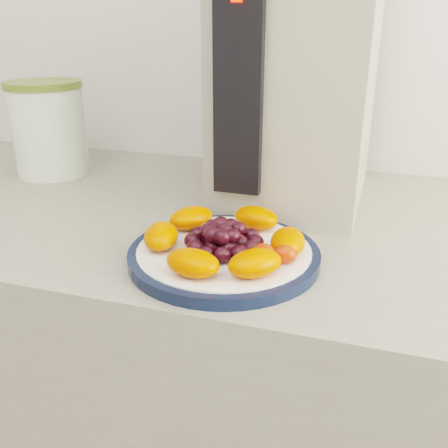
% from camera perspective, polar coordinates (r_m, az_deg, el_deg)
% --- Properties ---
extents(counter, '(3.50, 0.60, 0.90)m').
position_cam_1_polar(counter, '(1.05, -2.56, -21.71)').
color(counter, gray).
rests_on(counter, floor).
extents(cabinet_face, '(3.48, 0.58, 0.84)m').
position_cam_1_polar(cabinet_face, '(1.07, -2.53, -22.86)').
color(cabinet_face, brown).
rests_on(cabinet_face, floor).
extents(plate_rim, '(0.24, 0.24, 0.01)m').
position_cam_1_polar(plate_rim, '(0.63, 0.00, -3.59)').
color(plate_rim, '#0E1A32').
rests_on(plate_rim, counter).
extents(plate_face, '(0.22, 0.22, 0.02)m').
position_cam_1_polar(plate_face, '(0.63, 0.00, -3.51)').
color(plate_face, white).
rests_on(plate_face, counter).
extents(canister, '(0.15, 0.15, 0.16)m').
position_cam_1_polar(canister, '(1.03, -19.38, 9.92)').
color(canister, '#446E1D').
rests_on(canister, counter).
extents(canister_lid, '(0.15, 0.15, 0.01)m').
position_cam_1_polar(canister_lid, '(1.02, -20.03, 14.77)').
color(canister_lid, olive).
rests_on(canister_lid, canister).
extents(appliance_body, '(0.22, 0.31, 0.38)m').
position_cam_1_polar(appliance_body, '(0.82, 8.75, 15.73)').
color(appliance_body, '#A39E8B').
rests_on(appliance_body, counter).
extents(appliance_panel, '(0.07, 0.02, 0.28)m').
position_cam_1_polar(appliance_panel, '(0.68, 1.69, 15.09)').
color(appliance_panel, black).
rests_on(appliance_panel, appliance_body).
extents(fruit_plate, '(0.21, 0.21, 0.03)m').
position_cam_1_polar(fruit_plate, '(0.61, 0.29, -1.76)').
color(fruit_plate, '#F44600').
rests_on(fruit_plate, plate_face).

